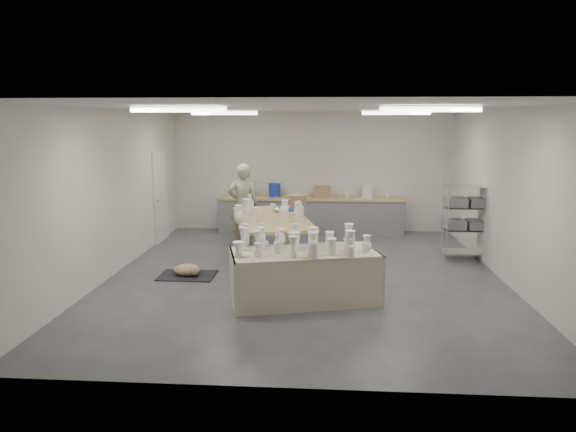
# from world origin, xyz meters

# --- Properties ---
(room) EXTENTS (8.00, 8.02, 3.00)m
(room) POSITION_xyz_m (-0.11, 0.08, 2.06)
(room) COLOR #424449
(room) RESTS_ON ground
(back_counter) EXTENTS (4.60, 0.60, 1.24)m
(back_counter) POSITION_xyz_m (-0.01, 3.68, 0.49)
(back_counter) COLOR tan
(back_counter) RESTS_ON ground
(wire_shelf) EXTENTS (0.88, 0.48, 1.80)m
(wire_shelf) POSITION_xyz_m (3.20, 1.40, 0.92)
(wire_shelf) COLOR silver
(wire_shelf) RESTS_ON ground
(drying_table) EXTENTS (2.45, 1.61, 1.17)m
(drying_table) POSITION_xyz_m (0.02, -1.29, 0.44)
(drying_table) COLOR olive
(drying_table) RESTS_ON ground
(work_table) EXTENTS (1.85, 2.82, 1.35)m
(work_table) POSITION_xyz_m (-0.64, 0.63, 0.97)
(work_table) COLOR tan
(work_table) RESTS_ON ground
(rug) EXTENTS (1.00, 0.70, 0.02)m
(rug) POSITION_xyz_m (-2.14, -0.16, 0.01)
(rug) COLOR black
(rug) RESTS_ON ground
(cat) EXTENTS (0.58, 0.51, 0.21)m
(cat) POSITION_xyz_m (-2.11, -0.18, 0.13)
(cat) COLOR white
(cat) RESTS_ON rug
(potter) EXTENTS (0.75, 0.57, 1.85)m
(potter) POSITION_xyz_m (-1.48, 2.25, 0.93)
(potter) COLOR #9CA983
(potter) RESTS_ON ground
(red_stool) EXTENTS (0.44, 0.44, 0.32)m
(red_stool) POSITION_xyz_m (-1.48, 2.52, 0.28)
(red_stool) COLOR #AB1B18
(red_stool) RESTS_ON ground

